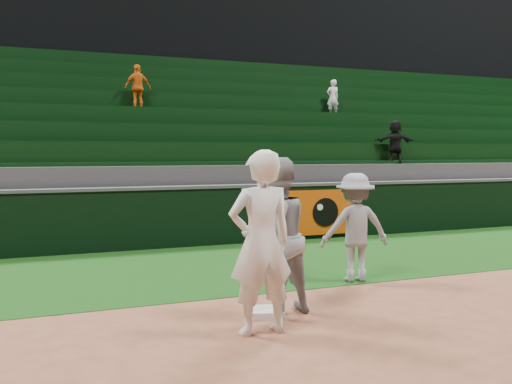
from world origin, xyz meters
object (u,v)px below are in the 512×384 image
base_coach (355,227)px  baserunner (275,237)px  first_base (267,312)px  first_baseman (261,243)px

base_coach → baserunner: bearing=43.8°
first_base → first_baseman: bearing=-119.4°
base_coach → first_base: bearing=42.6°
first_base → baserunner: 0.90m
first_baseman → base_coach: (2.26, 1.76, -0.16)m
first_base → first_baseman: first_baseman is taller
first_base → base_coach: (1.94, 1.18, 0.78)m
first_baseman → baserunner: first_baseman is taller
baserunner → base_coach: size_ratio=1.16×
first_base → first_baseman: (-0.32, -0.58, 0.94)m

